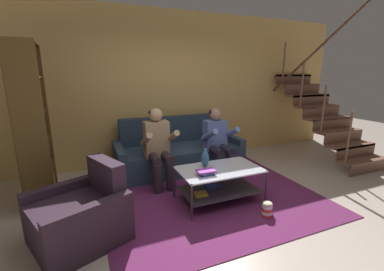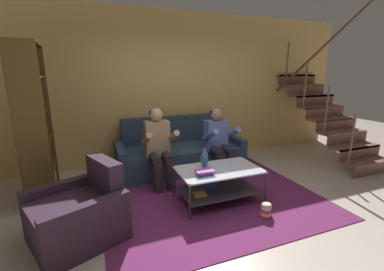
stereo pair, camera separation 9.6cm
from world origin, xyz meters
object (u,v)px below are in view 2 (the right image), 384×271
Objects in this scene: book_stack at (205,172)px; armchair at (79,214)px; couch at (179,153)px; vase at (204,158)px; popcorn_tub at (266,210)px; person_seated_left at (159,144)px; coffee_table at (218,180)px; person_seated_right at (219,140)px; bookshelf at (35,145)px.

book_stack is 1.53m from armchair.
armchair is (-1.67, -1.61, -0.02)m from couch.
vase reaches higher than popcorn_tub.
book_stack is at bearing -69.44° from person_seated_left.
coffee_table reaches higher than popcorn_tub.
popcorn_tub is (0.50, -0.75, -0.50)m from vase.
coffee_table is at bearing 120.98° from popcorn_tub.
vase is 0.24× the size of armchair.
couch reaches higher than coffee_table.
person_seated_left reaches higher than popcorn_tub.
armchair reaches higher than popcorn_tub.
person_seated_right reaches higher than armchair.
vase is 0.12× the size of bookshelf.
person_seated_left is 1.10m from coffee_table.
person_seated_left is (-0.52, -0.57, 0.37)m from couch.
armchair is (-1.62, -0.34, -0.32)m from vase.
vase is at bearing 133.90° from coffee_table.
book_stack is at bearing -96.15° from couch.
bookshelf is at bearing 156.55° from coffee_table.
person_seated_right is 1.04× the size of coffee_table.
person_seated_left is at bearing 123.93° from popcorn_tub.
bookshelf is at bearing 176.60° from person_seated_right.
couch is 2.07m from popcorn_tub.
person_seated_right is (0.52, -0.57, 0.34)m from couch.
book_stack is (-0.16, -1.52, 0.21)m from couch.
person_seated_right reaches higher than popcorn_tub.
coffee_table is 1.02× the size of armchair.
armchair is at bearing -137.78° from person_seated_left.
book_stack is (0.36, -0.96, -0.16)m from person_seated_left.
coffee_table is at bearing 24.45° from book_stack.
coffee_table is at bearing -46.10° from vase.
person_seated_right is 1.00m from coffee_table.
person_seated_right reaches higher than coffee_table.
book_stack is 0.11× the size of bookshelf.
person_seated_left is 1.09× the size of coffee_table.
bookshelf is 10.51× the size of popcorn_tub.
couch is 1.41m from coffee_table.
armchair is (-1.51, -0.08, -0.23)m from book_stack.
person_seated_left is 5.03× the size of book_stack.
couch is at bearing 10.40° from bookshelf.
person_seated_right reaches higher than couch.
vase is 1.28× the size of popcorn_tub.
coffee_table is 4.35× the size of vase.
bookshelf is at bearing -169.60° from couch.
person_seated_left is 6.04× the size of popcorn_tub.
person_seated_left is at bearing 179.72° from person_seated_right.
person_seated_left is 0.57× the size of bookshelf.
armchair is at bearing -136.12° from couch.
popcorn_tub is at bearing -77.39° from couch.
armchair is at bearing -173.58° from coffee_table.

